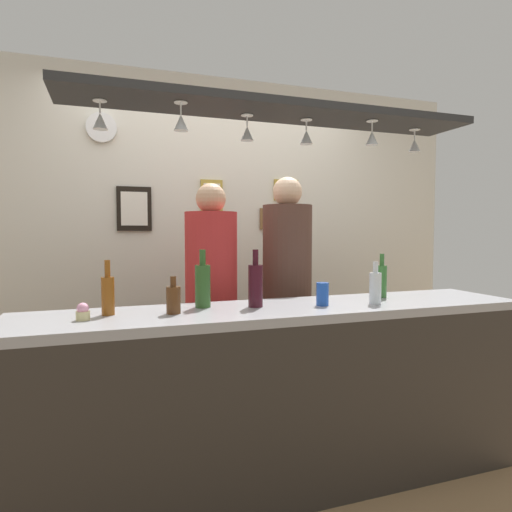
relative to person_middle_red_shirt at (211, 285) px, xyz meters
name	(u,v)px	position (x,y,z in m)	size (l,w,h in m)	color
ground_plane	(261,451)	(0.23, -0.33, -1.00)	(8.00, 8.00, 0.00)	olive
back_wall	(217,237)	(0.23, 0.77, 0.30)	(4.40, 0.06, 2.60)	silver
bar_counter	(295,372)	(0.23, -0.84, -0.35)	(2.70, 0.55, 0.95)	#99999E
overhead_glass_rack	(281,111)	(0.23, -0.63, 0.98)	(2.20, 0.36, 0.04)	black
hanging_wineglass_far_left	(100,120)	(-0.66, -0.60, 0.87)	(0.07, 0.07, 0.13)	silver
hanging_wineglass_left	(181,122)	(-0.30, -0.69, 0.87)	(0.07, 0.07, 0.13)	silver
hanging_wineglass_center_left	(247,132)	(0.06, -0.57, 0.87)	(0.07, 0.07, 0.13)	silver
hanging_wineglass_center	(306,136)	(0.40, -0.59, 0.87)	(0.07, 0.07, 0.13)	silver
hanging_wineglass_center_right	(372,137)	(0.75, -0.69, 0.87)	(0.07, 0.07, 0.13)	silver
hanging_wineglass_right	(414,145)	(1.11, -0.59, 0.87)	(0.07, 0.07, 0.13)	silver
person_middle_red_shirt	(211,285)	(0.00, 0.00, 0.00)	(0.34, 0.34, 1.66)	#2D334C
person_right_brown_shirt	(287,276)	(0.54, 0.00, 0.04)	(0.34, 0.34, 1.72)	#2D334C
bottle_beer_green_import	(382,280)	(0.90, -0.58, 0.06)	(0.06, 0.06, 0.26)	#336B2D
bottle_beer_brown_stubby	(173,299)	(-0.35, -0.69, 0.03)	(0.07, 0.07, 0.18)	#512D14
bottle_champagne_green	(203,285)	(-0.18, -0.57, 0.07)	(0.08, 0.08, 0.30)	#2D5623
bottle_beer_amber_tall	(108,294)	(-0.64, -0.63, 0.06)	(0.06, 0.06, 0.26)	brown
bottle_wine_dark_red	(256,284)	(0.09, -0.65, 0.07)	(0.08, 0.08, 0.30)	#380F19
bottle_soda_clear	(375,287)	(0.73, -0.77, 0.05)	(0.06, 0.06, 0.23)	silver
drink_can	(322,294)	(0.43, -0.72, 0.02)	(0.07, 0.07, 0.12)	#1E4CB2
cupcake	(83,312)	(-0.75, -0.72, -0.01)	(0.06, 0.06, 0.08)	beige
picture_frame_upper_small	(286,190)	(0.83, 0.72, 0.70)	(0.22, 0.02, 0.18)	#B29338
picture_frame_crest	(212,196)	(0.17, 0.72, 0.64)	(0.18, 0.02, 0.26)	#B29338
picture_frame_caricature	(134,209)	(-0.44, 0.72, 0.52)	(0.26, 0.02, 0.34)	black
picture_frame_lower_pair	(277,219)	(0.74, 0.72, 0.45)	(0.30, 0.02, 0.18)	brown
wall_clock	(101,127)	(-0.67, 0.72, 1.12)	(0.22, 0.22, 0.03)	white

